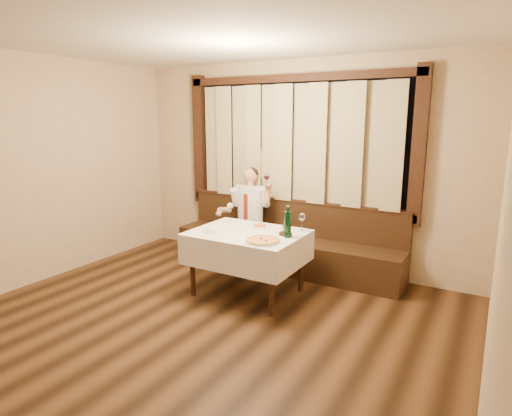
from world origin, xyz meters
The scene contains 10 objects.
room centered at (0.00, 0.97, 1.50)m, with size 5.01×6.01×2.81m.
banquette centered at (0.00, 2.72, 0.31)m, with size 3.20×0.61×0.94m.
dining_table centered at (0.00, 1.70, 0.65)m, with size 1.27×0.97×0.76m.
pizza centered at (0.36, 1.43, 0.77)m, with size 0.38×0.38×0.04m.
pasta_red centered at (0.02, 1.95, 0.79)m, with size 0.24×0.24×0.08m.
pasta_cream centered at (-0.36, 1.51, 0.79)m, with size 0.23×0.23×0.08m.
green_bottle centered at (0.50, 1.73, 0.91)m, with size 0.08×0.08×0.36m.
table_wine_glass centered at (0.52, 2.06, 0.91)m, with size 0.08×0.08×0.21m.
cruet_caddy centered at (0.46, 1.76, 0.81)m, with size 0.14×0.09×0.14m.
seated_man centered at (-0.56, 2.64, 0.80)m, with size 0.73×0.55×1.36m.
Camera 1 is at (2.47, -2.36, 2.06)m, focal length 30.00 mm.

